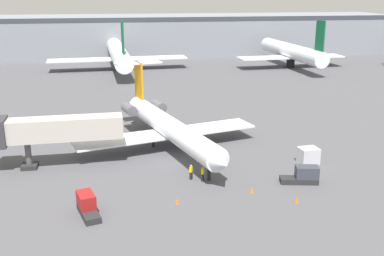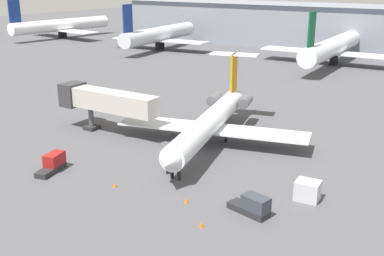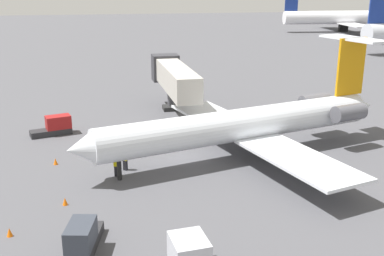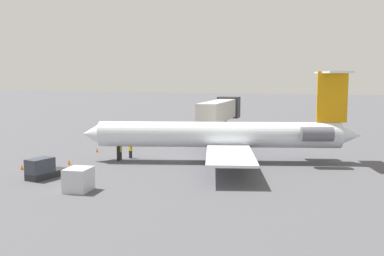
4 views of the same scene
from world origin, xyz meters
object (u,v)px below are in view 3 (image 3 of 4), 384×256
object	(u,v)px
traffic_cone_far	(56,161)
parked_airliner_west_end	(344,18)
traffic_cone_near	(65,201)
traffic_cone_mid	(9,232)
baggage_tug_trailing	(55,126)
ground_crew_marshaller	(125,160)
cargo_container_uld	(189,254)
baggage_tug_lead	(83,238)
jet_bridge	(174,77)
ground_crew_loader	(116,166)
regional_jet	(250,123)

from	to	relation	value
traffic_cone_far	parked_airliner_west_end	bearing A→B (deg)	141.36
traffic_cone_near	traffic_cone_far	world-z (taller)	same
traffic_cone_near	traffic_cone_mid	xyz separation A→B (m)	(3.65, -3.02, 0.00)
parked_airliner_west_end	baggage_tug_trailing	bearing A→B (deg)	-41.43
ground_crew_marshaller	cargo_container_uld	world-z (taller)	cargo_container_uld
cargo_container_uld	parked_airliner_west_end	world-z (taller)	parked_airliner_west_end
baggage_tug_lead	parked_airliner_west_end	distance (m)	135.58
cargo_container_uld	traffic_cone_mid	world-z (taller)	cargo_container_uld
baggage_tug_trailing	cargo_container_uld	distance (m)	27.02
ground_crew_marshaller	baggage_tug_trailing	world-z (taller)	baggage_tug_trailing
jet_bridge	traffic_cone_far	distance (m)	18.65
baggage_tug_trailing	traffic_cone_far	bearing A→B (deg)	4.57
traffic_cone_mid	traffic_cone_far	size ratio (longest dim) A/B	1.00
jet_bridge	baggage_tug_trailing	world-z (taller)	jet_bridge
traffic_cone_near	parked_airliner_west_end	world-z (taller)	parked_airliner_west_end
traffic_cone_mid	parked_airliner_west_end	xyz separation A→B (m)	(-109.80, 80.28, 4.04)
ground_crew_loader	baggage_tug_trailing	xyz separation A→B (m)	(-11.97, -5.65, -0.02)
traffic_cone_near	cargo_container_uld	bearing A→B (deg)	37.44
traffic_cone_near	parked_airliner_west_end	xyz separation A→B (m)	(-106.15, 77.26, 4.04)
baggage_tug_lead	traffic_cone_near	size ratio (longest dim) A/B	7.64
jet_bridge	cargo_container_uld	xyz separation A→B (m)	(30.50, -3.93, -3.54)
cargo_container_uld	traffic_cone_near	xyz separation A→B (m)	(-9.12, -6.98, -0.67)
baggage_tug_lead	parked_airliner_west_end	size ratio (longest dim) A/B	0.11
ground_crew_marshaller	traffic_cone_near	xyz separation A→B (m)	(5.56, -4.43, -0.58)
jet_bridge	traffic_cone_mid	xyz separation A→B (m)	(25.03, -13.92, -4.21)
jet_bridge	baggage_tug_trailing	xyz separation A→B (m)	(5.00, -12.86, -3.65)
traffic_cone_far	jet_bridge	bearing A→B (deg)	137.89
ground_crew_marshaller	traffic_cone_far	size ratio (longest dim) A/B	3.07
ground_crew_loader	traffic_cone_far	xyz separation A→B (m)	(-3.49, -4.97, -0.58)
baggage_tug_lead	traffic_cone_mid	distance (m)	5.12
parked_airliner_west_end	ground_crew_marshaller	bearing A→B (deg)	-35.90
cargo_container_uld	parked_airliner_west_end	distance (m)	135.05
traffic_cone_near	traffic_cone_mid	distance (m)	4.73
cargo_container_uld	traffic_cone_far	xyz separation A→B (m)	(-17.02, -8.25, -0.67)
baggage_tug_lead	traffic_cone_far	bearing A→B (deg)	-169.19
traffic_cone_far	traffic_cone_near	bearing A→B (deg)	9.17
jet_bridge	ground_crew_marshaller	size ratio (longest dim) A/B	9.16
regional_jet	cargo_container_uld	bearing A→B (deg)	-27.70
baggage_tug_trailing	ground_crew_loader	bearing A→B (deg)	25.27
jet_bridge	traffic_cone_far	bearing A→B (deg)	-42.11
regional_jet	traffic_cone_near	distance (m)	17.04
baggage_tug_trailing	regional_jet	bearing A→B (deg)	61.15
ground_crew_marshaller	ground_crew_loader	world-z (taller)	same
ground_crew_marshaller	traffic_cone_near	bearing A→B (deg)	-38.57
baggage_tug_lead	parked_airliner_west_end	world-z (taller)	parked_airliner_west_end
jet_bridge	traffic_cone_far	xyz separation A→B (m)	(13.48, -12.18, -4.21)
traffic_cone_near	traffic_cone_far	distance (m)	8.01
ground_crew_loader	baggage_tug_lead	size ratio (longest dim) A/B	0.40
ground_crew_marshaller	baggage_tug_trailing	xyz separation A→B (m)	(-10.83, -6.39, -0.02)
baggage_tug_trailing	cargo_container_uld	world-z (taller)	baggage_tug_trailing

